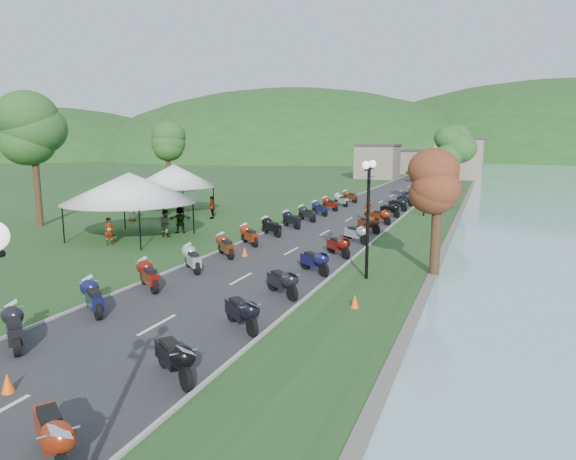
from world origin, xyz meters
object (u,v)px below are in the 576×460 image
(pedestrian_b, at_px, (166,237))
(pedestrian_c, at_px, (163,218))
(pedestrian_a, at_px, (110,245))
(vendor_tent_main, at_px, (131,206))

(pedestrian_b, height_order, pedestrian_c, pedestrian_c)
(pedestrian_b, bearing_deg, pedestrian_c, -50.03)
(pedestrian_a, xyz_separation_m, pedestrian_c, (-3.39, 9.93, 0.00))
(vendor_tent_main, xyz_separation_m, pedestrian_b, (1.59, 1.17, -2.00))
(vendor_tent_main, xyz_separation_m, pedestrian_a, (0.19, -2.19, -2.00))
(pedestrian_a, distance_m, pedestrian_c, 10.49)
(vendor_tent_main, height_order, pedestrian_c, vendor_tent_main)
(pedestrian_b, xyz_separation_m, pedestrian_c, (-4.79, 6.56, 0.00))
(vendor_tent_main, distance_m, pedestrian_c, 8.61)
(pedestrian_b, bearing_deg, pedestrian_a, 71.18)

